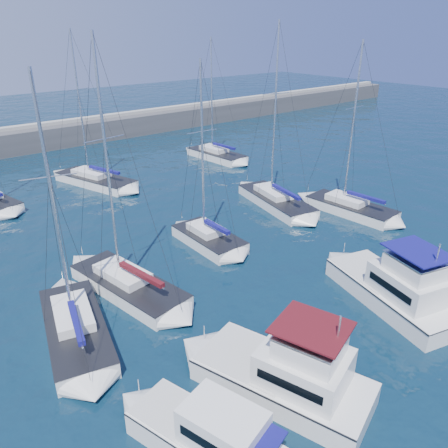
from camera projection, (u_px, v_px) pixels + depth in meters
ground at (339, 313)px, 26.57m from camera, size 220.00×220.00×0.00m
breakwater at (44, 140)px, 62.74m from camera, size 160.00×6.00×4.45m
motor_yacht_port_outer at (212, 440)px, 17.35m from camera, size 4.24×7.16×3.20m
motor_yacht_port_inner at (290, 376)px, 20.26m from camera, size 5.92×8.94×4.69m
motor_yacht_stbd_inner at (398, 290)px, 26.85m from camera, size 5.86×9.59×4.69m
sailboat_mid_a at (76, 329)px, 24.38m from camera, size 4.99×9.00×14.67m
sailboat_mid_b at (128, 285)px, 28.45m from camera, size 4.46×9.33×16.12m
sailboat_mid_c at (209, 238)px, 34.71m from camera, size 3.11×6.56×14.31m
sailboat_mid_d at (276, 200)px, 42.26m from camera, size 5.10×9.89×16.82m
sailboat_mid_e at (350, 208)px, 40.61m from camera, size 3.61×8.46×15.34m
sailboat_back_b at (95, 180)px, 47.92m from camera, size 5.96×10.33×16.14m
sailboat_back_c at (216, 155)px, 57.24m from camera, size 3.71×8.78×15.18m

